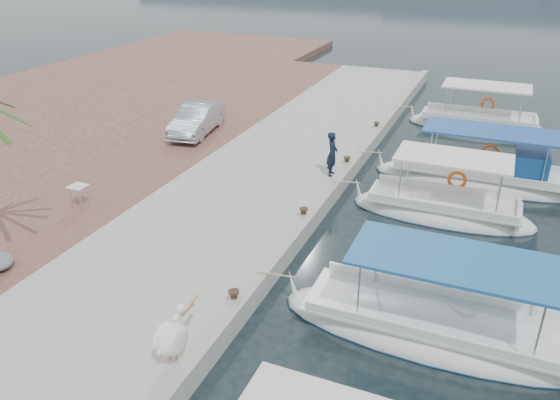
# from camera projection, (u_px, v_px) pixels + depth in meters

# --- Properties ---
(ground) EXTENTS (400.00, 400.00, 0.00)m
(ground) POSITION_uv_depth(u_px,v_px,m) (297.00, 254.00, 16.70)
(ground) COLOR black
(ground) RESTS_ON ground
(concrete_quay) EXTENTS (6.00, 40.00, 0.50)m
(concrete_quay) POSITION_uv_depth(u_px,v_px,m) (272.00, 174.00, 21.80)
(concrete_quay) COLOR #979692
(concrete_quay) RESTS_ON ground
(quay_curb) EXTENTS (0.44, 40.00, 0.12)m
(quay_curb) POSITION_uv_depth(u_px,v_px,m) (339.00, 177.00, 20.70)
(quay_curb) COLOR gray
(quay_curb) RESTS_ON concrete_quay
(cobblestone_strip) EXTENTS (4.00, 40.00, 0.50)m
(cobblestone_strip) POSITION_uv_depth(u_px,v_px,m) (166.00, 156.00, 23.53)
(cobblestone_strip) COLOR brown
(cobblestone_strip) RESTS_ON ground
(fishing_caique_b) EXTENTS (7.70, 2.37, 2.83)m
(fishing_caique_b) POSITION_uv_depth(u_px,v_px,m) (434.00, 331.00, 13.24)
(fishing_caique_b) COLOR silver
(fishing_caique_b) RESTS_ON ground
(fishing_caique_c) EXTENTS (6.26, 2.17, 2.83)m
(fishing_caique_c) POSITION_uv_depth(u_px,v_px,m) (441.00, 212.00, 19.00)
(fishing_caique_c) COLOR silver
(fishing_caique_c) RESTS_ON ground
(fishing_caique_d) EXTENTS (8.08, 2.25, 2.83)m
(fishing_caique_d) POSITION_uv_depth(u_px,v_px,m) (480.00, 180.00, 21.41)
(fishing_caique_d) COLOR silver
(fishing_caique_d) RESTS_ON ground
(fishing_caique_e) EXTENTS (6.92, 2.38, 2.83)m
(fishing_caique_e) POSITION_uv_depth(u_px,v_px,m) (477.00, 126.00, 27.81)
(fishing_caique_e) COLOR silver
(fishing_caique_e) RESTS_ON ground
(mooring_bollards) EXTENTS (0.28, 20.28, 0.33)m
(mooring_bollards) POSITION_uv_depth(u_px,v_px,m) (304.00, 212.00, 17.77)
(mooring_bollards) COLOR black
(mooring_bollards) RESTS_ON concrete_quay
(pelican) EXTENTS (0.54, 1.52, 1.19)m
(pelican) POSITION_uv_depth(u_px,v_px,m) (172.00, 337.00, 11.56)
(pelican) COLOR tan
(pelican) RESTS_ON concrete_quay
(fisherman) EXTENTS (0.50, 0.68, 1.72)m
(fisherman) POSITION_uv_depth(u_px,v_px,m) (332.00, 154.00, 20.70)
(fisherman) COLOR black
(fisherman) RESTS_ON concrete_quay
(parked_car) EXTENTS (2.01, 4.24, 1.34)m
(parked_car) POSITION_uv_depth(u_px,v_px,m) (197.00, 119.00, 25.30)
(parked_car) COLOR #A2AFBA
(parked_car) RESTS_ON cobblestone_strip
(folding_table) EXTENTS (0.55, 0.55, 0.73)m
(folding_table) POSITION_uv_depth(u_px,v_px,m) (79.00, 191.00, 18.43)
(folding_table) COLOR silver
(folding_table) RESTS_ON cobblestone_strip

